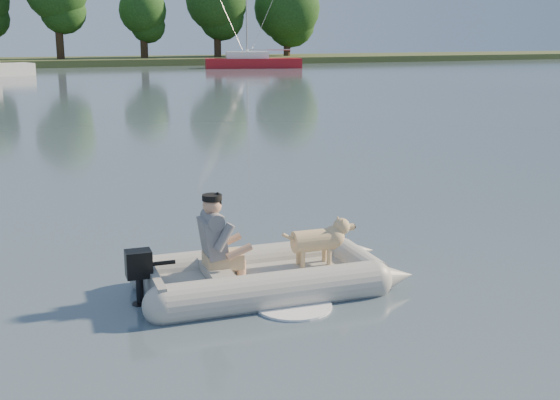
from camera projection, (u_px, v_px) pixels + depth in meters
name	position (u px, v px, depth m)	size (l,w,h in m)	color
water	(320.00, 300.00, 7.52)	(160.00, 160.00, 0.00)	slate
shore_bank	(16.00, 63.00, 63.02)	(160.00, 12.00, 0.70)	#47512D
dinghy	(269.00, 245.00, 7.77)	(3.97, 2.57, 1.21)	#9FA09A
man	(214.00, 235.00, 7.58)	(0.63, 0.54, 0.93)	slate
dog	(314.00, 244.00, 8.01)	(0.80, 0.29, 0.54)	tan
outboard_motor	(139.00, 280.00, 7.37)	(0.36, 0.25, 0.68)	black
sailboat	(252.00, 62.00, 58.84)	(8.33, 4.39, 10.97)	maroon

